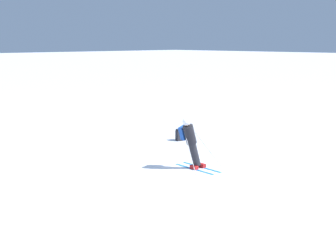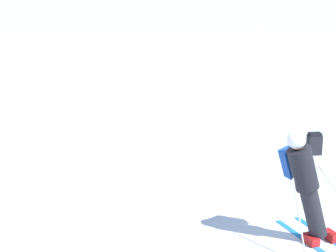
{
  "view_description": "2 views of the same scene",
  "coord_description": "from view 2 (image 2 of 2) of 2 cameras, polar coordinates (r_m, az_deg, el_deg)",
  "views": [
    {
      "loc": [
        -11.1,
        -10.14,
        4.21
      ],
      "look_at": [
        0.19,
        1.41,
        1.26
      ],
      "focal_mm": 50.0,
      "sensor_mm": 36.0,
      "label": 1
    },
    {
      "loc": [
        -5.09,
        -6.0,
        3.79
      ],
      "look_at": [
        -0.76,
        3.3,
        1.12
      ],
      "focal_mm": 60.0,
      "sensor_mm": 36.0,
      "label": 2
    }
  ],
  "objects": [
    {
      "name": "spare_backpack",
      "position": [
        12.96,
        14.64,
        -1.76
      ],
      "size": [
        0.35,
        0.3,
        0.5
      ],
      "rotation": [
        0.0,
        0.0,
        2.84
      ],
      "color": "black",
      "rests_on": "ground"
    },
    {
      "name": "skier",
      "position": [
        8.31,
        13.76,
        -5.44
      ],
      "size": [
        1.33,
        1.76,
        1.82
      ],
      "rotation": [
        0.0,
        0.0,
        -0.05
      ],
      "color": "#1E7AC6",
      "rests_on": "ground"
    },
    {
      "name": "ground_plane",
      "position": [
        8.73,
        14.08,
        -11.61
      ],
      "size": [
        300.0,
        300.0,
        0.0
      ],
      "primitive_type": "plane",
      "color": "white"
    }
  ]
}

